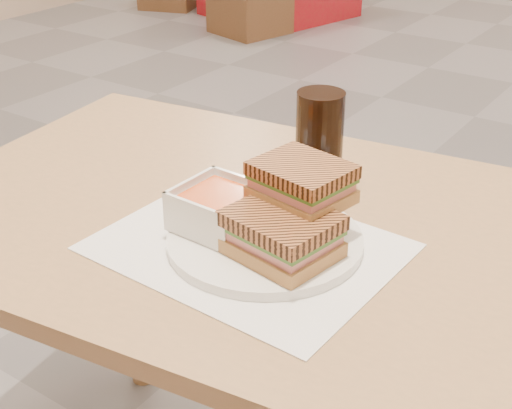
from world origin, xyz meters
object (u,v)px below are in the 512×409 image
Objects in this scene: plate at (265,241)px; cola_glass at (319,141)px; panini_lower at (282,234)px; main_table at (296,291)px; soup_bowl at (219,210)px.

cola_glass is (-0.03, 0.20, 0.07)m from plate.
panini_lower is 0.24m from cola_glass.
soup_bowl reaches higher than main_table.
panini_lower is at bearing -70.62° from main_table.
cola_glass reaches higher than panini_lower.
plate reaches higher than main_table.
main_table is 11.23× the size of soup_bowl.
cola_glass is (-0.08, 0.23, 0.03)m from panini_lower.
main_table is 8.49× the size of panini_lower.
panini_lower is at bearing -71.28° from cola_glass.
cola_glass is at bearing 108.72° from panini_lower.
soup_bowl is 0.11m from panini_lower.
panini_lower is (0.11, -0.01, 0.00)m from soup_bowl.
plate is 2.39× the size of soup_bowl.
main_table is at bearing 48.64° from soup_bowl.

